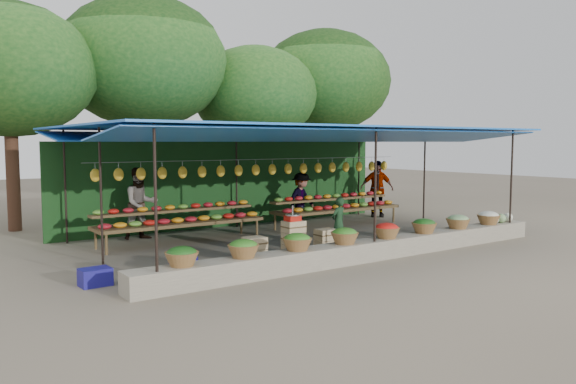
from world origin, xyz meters
TOP-DOWN VIEW (x-y plane):
  - ground at (0.00, 0.00)m, footprint 60.00×60.00m
  - stone_curb at (0.00, -2.75)m, footprint 10.60×0.55m
  - stall_canopy at (0.00, 0.07)m, footprint 10.80×6.60m
  - produce_baskets at (-0.10, -2.75)m, footprint 8.98×0.58m
  - netting_backdrop at (0.00, 3.15)m, footprint 10.60×0.06m
  - tree_row at (0.50, 6.09)m, footprint 16.51×5.50m
  - fruit_table_left at (-2.49, 1.35)m, footprint 4.21×0.95m
  - fruit_table_right at (2.51, 1.35)m, footprint 4.21×0.95m
  - crate_counter at (-1.14, -1.53)m, footprint 2.35×0.34m
  - weighing_scale at (-1.14, -1.53)m, footprint 0.32×0.32m
  - vendor_seated at (0.40, -1.25)m, footprint 0.48×0.37m
  - customer_left at (-3.10, 2.38)m, footprint 0.91×0.72m
  - customer_mid at (1.73, 2.04)m, footprint 1.13×0.82m
  - customer_right at (4.92, 2.15)m, footprint 1.16×1.00m
  - blue_crate_front at (-3.77, -1.63)m, footprint 0.65×0.57m
  - blue_crate_back at (-5.43, -1.66)m, footprint 0.53×0.39m

SIDE VIEW (x-z plane):
  - ground at x=0.00m, z-range 0.00..0.00m
  - blue_crate_back at x=-5.43m, z-range 0.00..0.31m
  - blue_crate_front at x=-3.77m, z-range 0.00..0.33m
  - stone_curb at x=0.00m, z-range 0.00..0.40m
  - crate_counter at x=-1.14m, z-range -0.07..0.70m
  - produce_baskets at x=-0.10m, z-range 0.40..0.73m
  - vendor_seated at x=0.40m, z-range 0.00..1.17m
  - fruit_table_left at x=-2.49m, z-range 0.14..1.07m
  - fruit_table_right at x=2.51m, z-range 0.14..1.07m
  - customer_mid at x=1.73m, z-range 0.00..1.58m
  - weighing_scale at x=-1.14m, z-range 0.68..1.02m
  - customer_left at x=-3.10m, z-range 0.00..1.84m
  - customer_right at x=4.92m, z-range 0.00..1.88m
  - netting_backdrop at x=0.00m, z-range 0.00..2.50m
  - stall_canopy at x=0.00m, z-range 1.27..4.09m
  - tree_row at x=0.50m, z-range 1.14..8.26m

